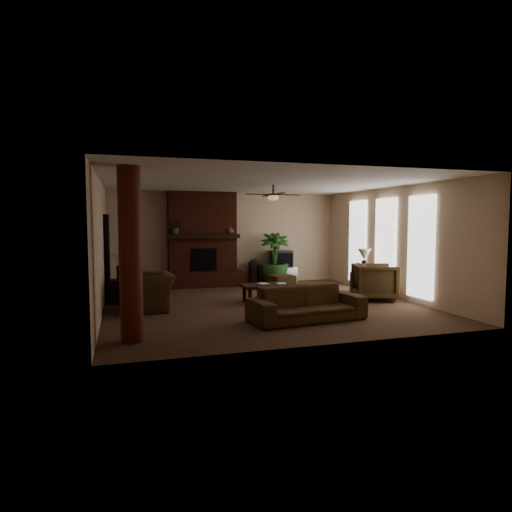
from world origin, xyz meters
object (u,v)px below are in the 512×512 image
object	(u,v)px
side_table_right	(361,283)
tv_stand	(282,275)
lamp_right	(364,256)
lamp_left	(119,261)
coffee_table	(267,287)
floor_plant	(274,270)
log_column	(130,255)
floor_vase	(254,270)
armchair_left	(147,285)
armchair_right	(375,280)
sofa	(307,298)
side_table_left	(120,291)
ottoman	(282,282)

from	to	relation	value
side_table_right	tv_stand	bearing A→B (deg)	118.79
lamp_right	lamp_left	bearing A→B (deg)	175.63
coffee_table	side_table_right	distance (m)	2.87
tv_stand	floor_plant	size ratio (longest dim) A/B	0.53
log_column	floor_vase	distance (m)	6.76
floor_plant	side_table_right	bearing A→B (deg)	-52.10
side_table_right	lamp_left	bearing A→B (deg)	176.15
armchair_left	lamp_left	distance (m)	1.22
log_column	armchair_right	distance (m)	6.24
sofa	side_table_right	size ratio (longest dim) A/B	4.13
floor_vase	side_table_right	size ratio (longest dim) A/B	1.40
tv_stand	lamp_right	distance (m)	2.99
side_table_left	armchair_left	bearing A→B (deg)	-61.30
armchair_left	tv_stand	world-z (taller)	armchair_left
armchair_left	sofa	bearing A→B (deg)	53.44
armchair_right	lamp_left	xyz separation A→B (m)	(-6.00, 1.39, 0.51)
tv_stand	floor_plant	distance (m)	0.49
ottoman	side_table_left	bearing A→B (deg)	-169.41
coffee_table	floor_vase	bearing A→B (deg)	79.27
tv_stand	log_column	bearing A→B (deg)	-139.94
armchair_left	side_table_left	distance (m)	1.20
floor_vase	lamp_right	world-z (taller)	lamp_right
floor_plant	coffee_table	bearing A→B (deg)	-112.76
armchair_left	side_table_right	xyz separation A→B (m)	(5.64, 0.57, -0.27)
floor_vase	lamp_right	bearing A→B (deg)	-47.42
ottoman	side_table_right	xyz separation A→B (m)	(1.79, -1.28, 0.08)
tv_stand	lamp_right	xyz separation A→B (m)	(1.41, -2.53, 0.75)
armchair_right	side_table_left	bearing A→B (deg)	95.13
log_column	coffee_table	size ratio (longest dim) A/B	2.33
sofa	ottoman	size ratio (longest dim) A/B	3.78
log_column	ottoman	world-z (taller)	log_column
sofa	armchair_right	bearing A→B (deg)	25.09
armchair_right	lamp_left	world-z (taller)	lamp_left
sofa	tv_stand	world-z (taller)	sofa
ottoman	lamp_left	size ratio (longest dim) A/B	0.92
armchair_left	log_column	bearing A→B (deg)	-10.84
lamp_right	floor_plant	bearing A→B (deg)	127.97
coffee_table	lamp_right	bearing A→B (deg)	7.94
coffee_table	lamp_right	size ratio (longest dim) A/B	1.85
sofa	side_table_right	world-z (taller)	sofa
armchair_right	floor_plant	xyz separation A→B (m)	(-1.51, 3.17, -0.05)
floor_vase	lamp_left	distance (m)	4.47
floor_vase	ottoman	bearing A→B (deg)	-67.82
armchair_right	side_table_right	world-z (taller)	armchair_right
tv_stand	armchair_right	bearing A→B (deg)	-81.42
lamp_left	floor_vase	bearing A→B (deg)	27.56
sofa	armchair_left	xyz separation A→B (m)	(-2.93, 1.97, 0.10)
floor_vase	side_table_right	distance (m)	3.36
ottoman	floor_vase	xyz separation A→B (m)	(-0.48, 1.18, 0.23)
armchair_right	side_table_left	xyz separation A→B (m)	(-6.00, 1.43, -0.22)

